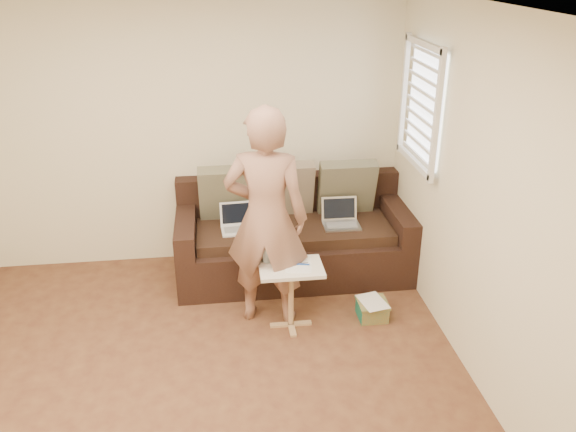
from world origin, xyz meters
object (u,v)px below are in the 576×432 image
at_px(laptop_white, 240,231).
at_px(striped_box, 372,309).
at_px(side_table, 291,296).
at_px(sofa, 293,233).
at_px(laptop_silver, 342,226).
at_px(drinking_glass, 267,255).
at_px(person, 266,219).

distance_m(laptop_white, striped_box, 1.41).
bearing_deg(laptop_white, side_table, -68.73).
bearing_deg(sofa, laptop_silver, -13.44).
height_order(laptop_silver, laptop_white, laptop_white).
bearing_deg(drinking_glass, laptop_white, 104.94).
height_order(sofa, person, person).
bearing_deg(laptop_white, laptop_silver, -4.90).
bearing_deg(sofa, striped_box, -56.84).
bearing_deg(side_table, striped_box, 2.03).
bearing_deg(laptop_silver, laptop_white, 179.61).
distance_m(sofa, laptop_white, 0.53).
xyz_separation_m(sofa, drinking_glass, (-0.33, -0.78, 0.20)).
distance_m(sofa, side_table, 0.91).
xyz_separation_m(laptop_white, drinking_glass, (0.19, -0.70, 0.11)).
xyz_separation_m(side_table, drinking_glass, (-0.19, 0.11, 0.34)).
xyz_separation_m(person, side_table, (0.18, -0.15, -0.65)).
height_order(sofa, striped_box, sofa).
relative_size(laptop_silver, laptop_white, 1.02).
distance_m(laptop_silver, person, 1.08).
bearing_deg(side_table, sofa, 80.92).
distance_m(laptop_white, drinking_glass, 0.73).
height_order(laptop_silver, person, person).
height_order(laptop_white, striped_box, laptop_white).
distance_m(laptop_silver, striped_box, 0.89).
xyz_separation_m(sofa, person, (-0.32, -0.74, 0.51)).
distance_m(sofa, striped_box, 1.09).
relative_size(laptop_white, striped_box, 1.30).
height_order(sofa, drinking_glass, sofa).
xyz_separation_m(laptop_white, side_table, (0.37, -0.81, -0.24)).
relative_size(sofa, laptop_silver, 6.47).
bearing_deg(person, sofa, -99.88).
distance_m(person, drinking_glass, 0.31).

